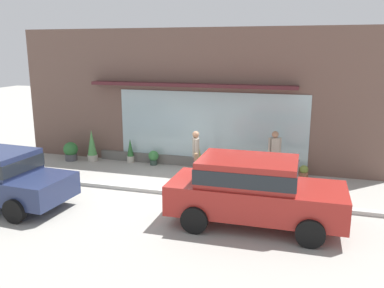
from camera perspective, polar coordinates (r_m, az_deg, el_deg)
name	(u,v)px	position (r m, az deg, el deg)	size (l,w,h in m)	color
ground_plane	(164,191)	(12.98, -3.98, -6.58)	(60.00, 60.00, 0.00)	#9E9B93
curb_strip	(161,191)	(12.78, -4.30, -6.62)	(14.00, 0.24, 0.12)	#B2B2AD
storefront	(193,100)	(15.35, 0.09, 6.19)	(14.00, 0.81, 5.13)	brown
fire_hydrant	(211,172)	(13.28, 2.72, -3.92)	(0.43, 0.40, 0.94)	#B2B2B7
pedestrian_with_handbag	(196,152)	(13.68, 0.53, -1.11)	(0.33, 0.65, 1.71)	#8E333D
pedestrian_passerby	(274,151)	(14.16, 11.47, -0.99)	(0.43, 0.29, 1.68)	#9E9384
parked_car_red	(253,188)	(10.40, 8.47, -6.10)	(4.39, 2.02, 1.73)	maroon
potted_plant_near_hydrant	(199,159)	(14.96, 0.97, -2.11)	(0.28, 0.28, 0.91)	#33473D
potted_plant_corner_tall	(154,157)	(15.76, -5.41, -1.83)	(0.39, 0.39, 0.56)	#33473D
potted_plant_doorstep	(92,146)	(16.67, -13.83, -0.28)	(0.41, 0.41, 1.26)	#B7B2A3
potted_plant_by_entrance	(238,167)	(14.56, 6.43, -3.18)	(0.44, 0.44, 0.59)	#4C4C51
potted_plant_window_right	(130,151)	(16.21, -8.63, -0.98)	(0.28, 0.28, 0.94)	#B7B2A3
potted_plant_window_center	(304,171)	(14.73, 15.38, -3.73)	(0.30, 0.30, 0.44)	#9E6042
potted_plant_trailing_edge	(71,151)	(17.01, -16.62, -0.94)	(0.57, 0.57, 0.75)	#4C4C51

